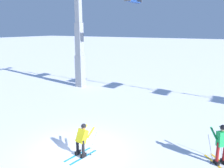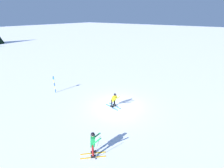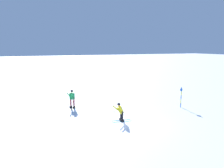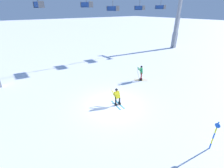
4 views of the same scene
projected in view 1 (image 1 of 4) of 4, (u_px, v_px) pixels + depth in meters
ground_plane at (79, 151)px, 10.86m from camera, size 260.00×260.00×0.00m
skier_carving_main at (82, 138)px, 10.36m from camera, size 0.80×1.64×1.59m
lift_tower_near at (79, 45)px, 22.09m from camera, size 0.72×2.66×9.69m
skier_distant_uphill at (222, 141)px, 9.63m from camera, size 1.42×1.44×1.78m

